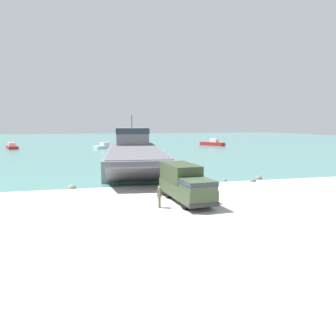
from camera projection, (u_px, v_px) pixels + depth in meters
The scene contains 12 objects.
ground_plane at pixel (195, 190), 32.66m from camera, with size 240.00×240.00×0.00m, color #B7B5AD.
water_surface at pixel (115, 141), 122.64m from camera, with size 240.00×180.00×0.01m, color #477F7A.
landing_craft at pixel (134, 150), 56.25m from camera, with size 12.26×40.56×8.17m.
military_truck at pixel (185, 183), 27.91m from camera, with size 3.01×7.78×3.09m.
soldier_on_ramp at pixel (159, 195), 25.80m from camera, with size 0.43×0.50×1.76m.
moored_boat_a at pixel (107, 146), 87.51m from camera, with size 7.66×6.64×1.61m.
moored_boat_b at pixel (213, 143), 97.46m from camera, with size 5.91×7.82×2.13m.
moored_boat_c at pixel (12, 147), 85.25m from camera, with size 4.09×6.37×1.62m.
shoreline_rock_a at pixel (72, 188), 33.52m from camera, with size 0.84×0.84×0.84m, color gray.
shoreline_rock_b at pixel (224, 181), 38.13m from camera, with size 0.52×0.52×0.52m, color gray.
shoreline_rock_c at pixel (253, 182), 37.45m from camera, with size 0.71×0.71×0.71m, color #66605B.
shoreline_rock_d at pixel (259, 179), 39.35m from camera, with size 0.81×0.81×0.81m, color gray.
Camera 1 is at (-10.35, -30.45, 6.64)m, focal length 35.00 mm.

